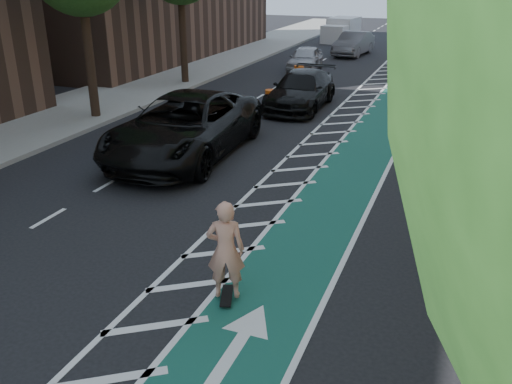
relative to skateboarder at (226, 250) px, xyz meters
The scene contains 16 objects.
ground 2.99m from the skateboarder, 145.10° to the left, with size 120.00×120.00×0.00m, color black.
bike_lane 11.67m from the skateboarder, 86.55° to the left, with size 2.00×90.00×0.01m, color #164F49.
buffer_strip 11.68m from the skateboarder, 93.94° to the left, with size 1.40×90.00×0.01m, color silver.
sidewalk_left 16.58m from the skateboarder, 135.48° to the left, with size 5.00×90.00×0.15m, color gray.
curb_right 12.58m from the skateboarder, 67.74° to the left, with size 0.12×90.00×0.16m, color gray.
curb_left 14.93m from the skateboarder, 128.86° to the left, with size 0.12×90.00×0.16m, color gray.
skateboard 0.96m from the skateboarder, ahead, with size 0.43×0.74×0.10m.
skateboarder is the anchor object (origin of this frame).
suv_near 8.51m from the skateboarder, 123.13° to the left, with size 3.24×7.02×1.95m, color black.
suv_far 15.02m from the skateboarder, 101.76° to the left, with size 2.17×5.34×1.55m, color black.
car_silver 24.14m from the skateboarder, 103.12° to the left, with size 1.68×4.17×1.42m, color #A4A3A9.
car_grey 31.02m from the skateboarder, 97.68° to the left, with size 1.67×4.78×1.58m, color #5A5A5F.
box_truck 38.58m from the skateboarder, 99.99° to the left, with size 2.45×4.67×1.87m.
barrel_a 11.94m from the skateboarder, 117.18° to the left, with size 0.68×0.68×0.93m.
barrel_b 14.38m from the skateboarder, 106.58° to the left, with size 0.65×0.65×0.88m.
barrel_c 20.55m from the skateboarder, 103.45° to the left, with size 0.66×0.66×0.90m.
Camera 1 is at (5.89, -9.31, 5.67)m, focal length 38.00 mm.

